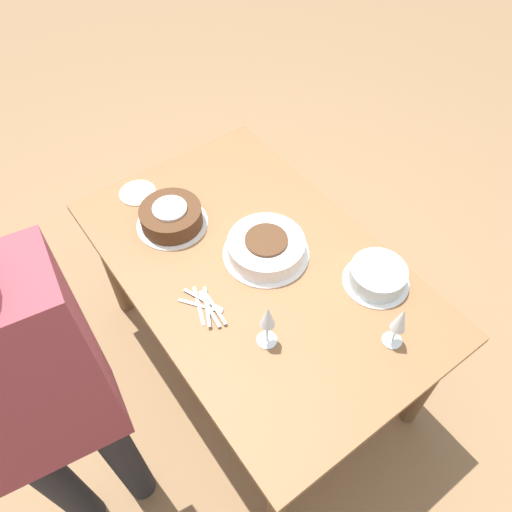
# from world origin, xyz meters

# --- Properties ---
(ground_plane) EXTENTS (12.00, 12.00, 0.00)m
(ground_plane) POSITION_xyz_m (0.00, 0.00, 0.00)
(ground_plane) COLOR #8E6B47
(dining_table) EXTENTS (1.47, 0.93, 0.76)m
(dining_table) POSITION_xyz_m (0.00, 0.00, 0.65)
(dining_table) COLOR brown
(dining_table) RESTS_ON ground_plane
(cake_center_white) EXTENTS (0.34, 0.34, 0.09)m
(cake_center_white) POSITION_xyz_m (-0.02, 0.06, 0.80)
(cake_center_white) COLOR white
(cake_center_white) RESTS_ON dining_table
(cake_front_chocolate) EXTENTS (0.29, 0.29, 0.10)m
(cake_front_chocolate) POSITION_xyz_m (-0.37, -0.15, 0.81)
(cake_front_chocolate) COLOR white
(cake_front_chocolate) RESTS_ON dining_table
(cake_back_decorated) EXTENTS (0.25, 0.25, 0.08)m
(cake_back_decorated) POSITION_xyz_m (0.33, 0.31, 0.80)
(cake_back_decorated) COLOR white
(cake_back_decorated) RESTS_ON dining_table
(wine_glass_near) EXTENTS (0.07, 0.07, 0.20)m
(wine_glass_near) POSITION_xyz_m (0.29, -0.16, 0.90)
(wine_glass_near) COLOR silver
(wine_glass_near) RESTS_ON dining_table
(wine_glass_far) EXTENTS (0.07, 0.07, 0.20)m
(wine_glass_far) POSITION_xyz_m (0.54, 0.18, 0.89)
(wine_glass_far) COLOR silver
(wine_glass_far) RESTS_ON dining_table
(dessert_plate_left) EXTENTS (0.16, 0.16, 0.01)m
(dessert_plate_left) POSITION_xyz_m (-0.61, -0.19, 0.76)
(dessert_plate_left) COLOR beige
(dessert_plate_left) RESTS_ON dining_table
(fork_pile) EXTENTS (0.22, 0.11, 0.02)m
(fork_pile) POSITION_xyz_m (0.05, -0.26, 0.77)
(fork_pile) COLOR silver
(fork_pile) RESTS_ON dining_table
(person_cutting) EXTENTS (0.27, 0.43, 1.69)m
(person_cutting) POSITION_xyz_m (0.19, -0.86, 1.02)
(person_cutting) COLOR #232328
(person_cutting) RESTS_ON ground_plane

